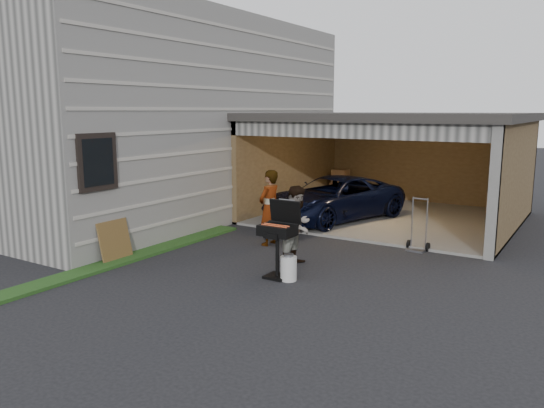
{
  "coord_description": "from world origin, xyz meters",
  "views": [
    {
      "loc": [
        5.71,
        -7.53,
        2.97
      ],
      "look_at": [
        0.22,
        1.16,
        1.15
      ],
      "focal_mm": 35.0,
      "sensor_mm": 36.0,
      "label": 1
    }
  ],
  "objects_px": {
    "minivan": "(333,201)",
    "plywood_panel": "(115,241)",
    "hand_truck": "(418,240)",
    "man": "(298,226)",
    "propane_tank": "(289,268)",
    "woman": "(269,208)",
    "bbq_grill": "(278,233)"
  },
  "relations": [
    {
      "from": "minivan",
      "to": "plywood_panel",
      "type": "height_order",
      "value": "minivan"
    },
    {
      "from": "hand_truck",
      "to": "plywood_panel",
      "type": "bearing_deg",
      "value": -136.47
    },
    {
      "from": "man",
      "to": "propane_tank",
      "type": "height_order",
      "value": "man"
    },
    {
      "from": "man",
      "to": "woman",
      "type": "bearing_deg",
      "value": 52.96
    },
    {
      "from": "minivan",
      "to": "propane_tank",
      "type": "xyz_separation_m",
      "value": [
        1.52,
        -4.95,
        -0.36
      ]
    },
    {
      "from": "plywood_panel",
      "to": "minivan",
      "type": "bearing_deg",
      "value": 70.55
    },
    {
      "from": "minivan",
      "to": "propane_tank",
      "type": "distance_m",
      "value": 5.19
    },
    {
      "from": "woman",
      "to": "propane_tank",
      "type": "xyz_separation_m",
      "value": [
        1.65,
        -1.95,
        -0.62
      ]
    },
    {
      "from": "minivan",
      "to": "woman",
      "type": "height_order",
      "value": "woman"
    },
    {
      "from": "minivan",
      "to": "bbq_grill",
      "type": "height_order",
      "value": "bbq_grill"
    },
    {
      "from": "bbq_grill",
      "to": "plywood_panel",
      "type": "relative_size",
      "value": 1.67
    },
    {
      "from": "minivan",
      "to": "hand_truck",
      "type": "distance_m",
      "value": 3.33
    },
    {
      "from": "bbq_grill",
      "to": "plywood_panel",
      "type": "xyz_separation_m",
      "value": [
        -3.3,
        -0.84,
        -0.41
      ]
    },
    {
      "from": "minivan",
      "to": "hand_truck",
      "type": "height_order",
      "value": "minivan"
    },
    {
      "from": "woman",
      "to": "man",
      "type": "height_order",
      "value": "woman"
    },
    {
      "from": "man",
      "to": "propane_tank",
      "type": "xyz_separation_m",
      "value": [
        0.35,
        -0.93,
        -0.56
      ]
    },
    {
      "from": "bbq_grill",
      "to": "hand_truck",
      "type": "relative_size",
      "value": 1.21
    },
    {
      "from": "minivan",
      "to": "bbq_grill",
      "type": "bearing_deg",
      "value": -57.84
    },
    {
      "from": "woman",
      "to": "bbq_grill",
      "type": "height_order",
      "value": "woman"
    },
    {
      "from": "minivan",
      "to": "bbq_grill",
      "type": "distance_m",
      "value": 5.07
    },
    {
      "from": "minivan",
      "to": "man",
      "type": "bearing_deg",
      "value": -56.15
    },
    {
      "from": "man",
      "to": "bbq_grill",
      "type": "distance_m",
      "value": 0.88
    },
    {
      "from": "man",
      "to": "plywood_panel",
      "type": "distance_m",
      "value": 3.65
    },
    {
      "from": "plywood_panel",
      "to": "hand_truck",
      "type": "height_order",
      "value": "hand_truck"
    },
    {
      "from": "plywood_panel",
      "to": "woman",
      "type": "bearing_deg",
      "value": 55.25
    },
    {
      "from": "bbq_grill",
      "to": "propane_tank",
      "type": "relative_size",
      "value": 3.17
    },
    {
      "from": "woman",
      "to": "man",
      "type": "bearing_deg",
      "value": 57.18
    },
    {
      "from": "minivan",
      "to": "bbq_grill",
      "type": "xyz_separation_m",
      "value": [
        1.27,
        -4.9,
        0.24
      ]
    },
    {
      "from": "minivan",
      "to": "man",
      "type": "height_order",
      "value": "man"
    },
    {
      "from": "plywood_panel",
      "to": "hand_truck",
      "type": "bearing_deg",
      "value": 39.6
    },
    {
      "from": "propane_tank",
      "to": "plywood_panel",
      "type": "height_order",
      "value": "plywood_panel"
    },
    {
      "from": "woman",
      "to": "plywood_panel",
      "type": "distance_m",
      "value": 3.36
    }
  ]
}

